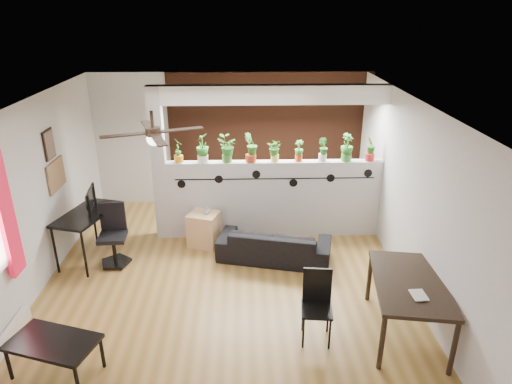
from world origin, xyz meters
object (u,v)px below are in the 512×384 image
object	(u,v)px
potted_plant_2	(227,148)
folding_chair	(317,299)
computer_desk	(87,217)
potted_plant_6	(323,149)
potted_plant_1	(202,147)
office_chair	(114,238)
potted_plant_7	(347,147)
cup	(206,211)
potted_plant_4	(275,150)
cube_shelf	(204,229)
ceiling_fan	(153,134)
coffee_table	(53,344)
sofa	(274,245)
potted_plant_5	(299,150)
dining_table	(410,287)
potted_plant_8	(371,148)
potted_plant_0	(178,150)
potted_plant_3	(251,147)

from	to	relation	value
potted_plant_2	folding_chair	bearing A→B (deg)	-67.11
computer_desk	potted_plant_6	bearing A→B (deg)	11.04
potted_plant_1	office_chair	world-z (taller)	potted_plant_1
potted_plant_7	cup	bearing A→B (deg)	-171.68
potted_plant_2	computer_desk	xyz separation A→B (m)	(-2.16, -0.73, -0.87)
potted_plant_4	cube_shelf	distance (m)	1.77
ceiling_fan	potted_plant_4	distance (m)	2.53
computer_desk	coffee_table	world-z (taller)	computer_desk
sofa	potted_plant_7	bearing A→B (deg)	-132.53
sofa	cup	distance (m)	1.26
potted_plant_5	office_chair	distance (m)	3.25
sofa	dining_table	distance (m)	2.39
cube_shelf	computer_desk	xyz separation A→B (m)	(-1.76, -0.39, 0.43)
potted_plant_7	cube_shelf	xyz separation A→B (m)	(-2.37, -0.34, -1.31)
potted_plant_1	potted_plant_2	bearing A→B (deg)	-0.00
potted_plant_8	office_chair	xyz separation A→B (m)	(-4.11, -0.88, -1.15)
potted_plant_6	cube_shelf	world-z (taller)	potted_plant_6
sofa	potted_plant_0	bearing A→B (deg)	-15.34
potted_plant_1	potted_plant_6	size ratio (longest dim) A/B	1.23
sofa	dining_table	bearing A→B (deg)	142.50
cup	potted_plant_1	bearing A→B (deg)	97.55
potted_plant_2	computer_desk	size ratio (longest dim) A/B	0.37
potted_plant_6	sofa	bearing A→B (deg)	-135.06
potted_plant_0	cup	world-z (taller)	potted_plant_0
potted_plant_2	coffee_table	xyz separation A→B (m)	(-1.79, -3.20, -1.20)
potted_plant_0	potted_plant_2	world-z (taller)	potted_plant_2
computer_desk	office_chair	distance (m)	0.53
cube_shelf	office_chair	distance (m)	1.45
potted_plant_8	coffee_table	world-z (taller)	potted_plant_8
potted_plant_3	computer_desk	xyz separation A→B (m)	(-2.55, -0.73, -0.89)
folding_chair	potted_plant_1	bearing A→B (deg)	119.71
potted_plant_4	potted_plant_6	world-z (taller)	potted_plant_6
potted_plant_3	computer_desk	bearing A→B (deg)	-164.06
potted_plant_6	office_chair	xyz separation A→B (m)	(-3.32, -0.88, -1.13)
computer_desk	dining_table	world-z (taller)	computer_desk
potted_plant_7	potted_plant_8	bearing A→B (deg)	0.00
potted_plant_2	potted_plant_3	xyz separation A→B (m)	(0.40, -0.00, 0.02)
potted_plant_8	sofa	world-z (taller)	potted_plant_8
office_chair	folding_chair	bearing A→B (deg)	-31.85
folding_chair	potted_plant_2	bearing A→B (deg)	112.89
office_chair	sofa	bearing A→B (deg)	1.05
potted_plant_3	dining_table	xyz separation A→B (m)	(1.83, -2.66, -0.94)
potted_plant_4	potted_plant_7	distance (m)	1.19
potted_plant_1	office_chair	bearing A→B (deg)	-146.74
potted_plant_0	potted_plant_4	size ratio (longest dim) A/B	1.08
computer_desk	dining_table	xyz separation A→B (m)	(4.38, -1.93, -0.05)
computer_desk	potted_plant_7	bearing A→B (deg)	10.01
office_chair	folding_chair	world-z (taller)	office_chair
cup	potted_plant_4	bearing A→B (deg)	16.61
computer_desk	potted_plant_3	bearing A→B (deg)	15.94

